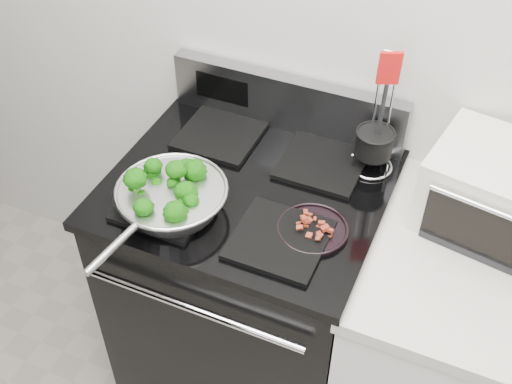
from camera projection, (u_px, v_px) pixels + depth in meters
The scene contains 8 objects.
back_wall at pixel (399, 26), 1.72m from camera, with size 4.00×0.02×2.70m, color silver.
gas_range at pixel (249, 284), 2.17m from camera, with size 0.79×0.69×1.13m.
counter at pixel (450, 361), 1.98m from camera, with size 0.62×0.68×0.92m.
skillet at pixel (171, 197), 1.74m from camera, with size 0.31×0.49×0.07m.
broccoli_pile at pixel (171, 192), 1.73m from camera, with size 0.24×0.24×0.08m, color #073304, non-canonical shape.
bacon_plate at pixel (313, 226), 1.70m from camera, with size 0.19×0.19×0.04m.
utensil_holder at pixel (373, 149), 1.86m from camera, with size 0.13×0.13×0.40m.
toaster_oven at pixel (505, 195), 1.70m from camera, with size 0.44×0.36×0.23m.
Camera 1 is at (0.27, 0.16, 2.19)m, focal length 45.00 mm.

